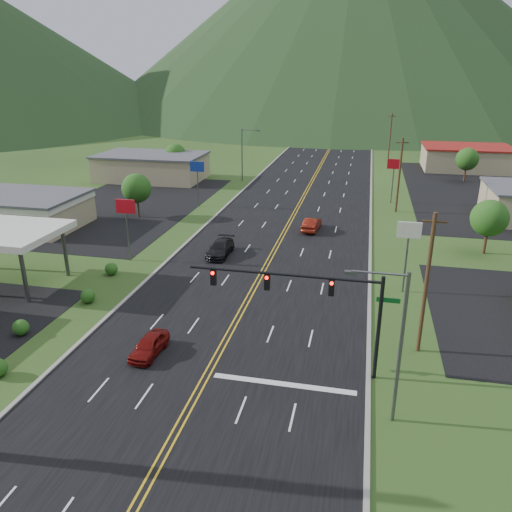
% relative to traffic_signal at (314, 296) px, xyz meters
% --- Properties ---
extents(traffic_signal, '(13.10, 0.43, 7.00)m').
position_rel_traffic_signal_xyz_m(traffic_signal, '(0.00, 0.00, 0.00)').
color(traffic_signal, black).
rests_on(traffic_signal, ground).
extents(streetlight_east, '(3.28, 0.25, 9.00)m').
position_rel_traffic_signal_xyz_m(streetlight_east, '(4.70, -4.00, -0.15)').
color(streetlight_east, '#59595E').
rests_on(streetlight_east, ground).
extents(streetlight_west, '(3.28, 0.25, 9.00)m').
position_rel_traffic_signal_xyz_m(streetlight_west, '(-18.16, 56.00, -0.15)').
color(streetlight_west, '#59595E').
rests_on(streetlight_west, ground).
extents(gas_canopy, '(10.00, 8.00, 5.30)m').
position_rel_traffic_signal_xyz_m(gas_canopy, '(-28.48, 8.00, -0.46)').
color(gas_canopy, white).
rests_on(gas_canopy, ground).
extents(building_west_mid, '(14.40, 10.40, 4.10)m').
position_rel_traffic_signal_xyz_m(building_west_mid, '(-38.48, 24.00, -3.06)').
color(building_west_mid, tan).
rests_on(building_west_mid, ground).
extents(building_west_far, '(18.40, 11.40, 4.50)m').
position_rel_traffic_signal_xyz_m(building_west_far, '(-34.48, 54.00, -3.07)').
color(building_west_far, tan).
rests_on(building_west_far, ground).
extents(building_east_far, '(16.40, 12.40, 4.50)m').
position_rel_traffic_signal_xyz_m(building_east_far, '(21.52, 76.00, -3.07)').
color(building_east_far, tan).
rests_on(building_east_far, ground).
extents(pole_sign_west_a, '(2.00, 0.18, 6.40)m').
position_rel_traffic_signal_xyz_m(pole_sign_west_a, '(-20.48, 16.00, -0.28)').
color(pole_sign_west_a, '#59595E').
rests_on(pole_sign_west_a, ground).
extents(pole_sign_west_b, '(2.00, 0.18, 6.40)m').
position_rel_traffic_signal_xyz_m(pole_sign_west_b, '(-20.48, 38.00, -0.28)').
color(pole_sign_west_b, '#59595E').
rests_on(pole_sign_west_b, ground).
extents(pole_sign_east_a, '(2.00, 0.18, 6.40)m').
position_rel_traffic_signal_xyz_m(pole_sign_east_a, '(6.52, 14.00, -0.28)').
color(pole_sign_east_a, '#59595E').
rests_on(pole_sign_east_a, ground).
extents(pole_sign_east_b, '(2.00, 0.18, 6.40)m').
position_rel_traffic_signal_xyz_m(pole_sign_east_b, '(6.52, 46.00, -0.28)').
color(pole_sign_east_b, '#59595E').
rests_on(pole_sign_east_b, ground).
extents(tree_west_a, '(3.84, 3.84, 5.82)m').
position_rel_traffic_signal_xyz_m(tree_west_a, '(-26.48, 31.00, -1.44)').
color(tree_west_a, '#382314').
rests_on(tree_west_a, ground).
extents(tree_west_b, '(3.84, 3.84, 5.82)m').
position_rel_traffic_signal_xyz_m(tree_west_b, '(-31.48, 58.00, -1.44)').
color(tree_west_b, '#382314').
rests_on(tree_west_b, ground).
extents(tree_east_a, '(3.84, 3.84, 5.82)m').
position_rel_traffic_signal_xyz_m(tree_east_a, '(15.52, 26.00, -1.44)').
color(tree_east_a, '#382314').
rests_on(tree_east_a, ground).
extents(tree_east_b, '(3.84, 3.84, 5.82)m').
position_rel_traffic_signal_xyz_m(tree_east_b, '(19.52, 64.00, -1.44)').
color(tree_east_b, '#382314').
rests_on(tree_east_b, ground).
extents(utility_pole_a, '(1.60, 0.28, 10.00)m').
position_rel_traffic_signal_xyz_m(utility_pole_a, '(7.02, 4.00, -0.20)').
color(utility_pole_a, '#382314').
rests_on(utility_pole_a, ground).
extents(utility_pole_b, '(1.60, 0.28, 10.00)m').
position_rel_traffic_signal_xyz_m(utility_pole_b, '(7.02, 41.00, -0.20)').
color(utility_pole_b, '#382314').
rests_on(utility_pole_b, ground).
extents(utility_pole_c, '(1.60, 0.28, 10.00)m').
position_rel_traffic_signal_xyz_m(utility_pole_c, '(7.02, 81.00, -0.20)').
color(utility_pole_c, '#382314').
rests_on(utility_pole_c, ground).
extents(utility_pole_d, '(1.60, 0.28, 10.00)m').
position_rel_traffic_signal_xyz_m(utility_pole_d, '(7.02, 121.00, -0.20)').
color(utility_pole_d, '#382314').
rests_on(utility_pole_d, ground).
extents(mountain_n, '(220.00, 220.00, 85.00)m').
position_rel_traffic_signal_xyz_m(mountain_n, '(-6.48, 206.00, 37.17)').
color(mountain_n, '#183518').
rests_on(mountain_n, ground).
extents(car_red_near, '(1.83, 4.03, 1.34)m').
position_rel_traffic_signal_xyz_m(car_red_near, '(-11.09, -0.51, -4.66)').
color(car_red_near, maroon).
rests_on(car_red_near, ground).
extents(car_dark_mid, '(2.12, 5.17, 1.50)m').
position_rel_traffic_signal_xyz_m(car_dark_mid, '(-11.79, 19.33, -4.58)').
color(car_dark_mid, black).
rests_on(car_dark_mid, ground).
extents(car_red_far, '(2.08, 4.85, 1.55)m').
position_rel_traffic_signal_xyz_m(car_red_far, '(-3.36, 30.02, -4.55)').
color(car_red_far, maroon).
rests_on(car_red_far, ground).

